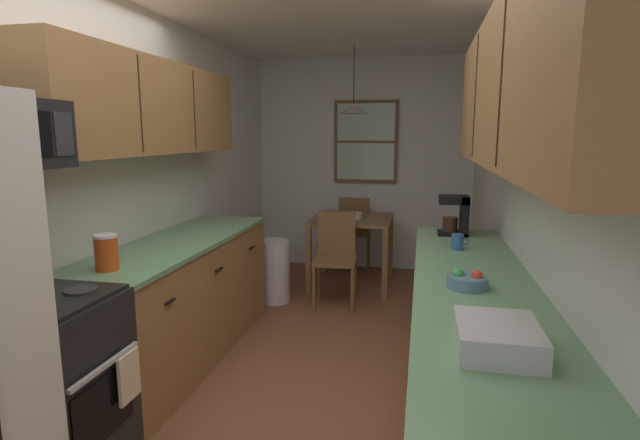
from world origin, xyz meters
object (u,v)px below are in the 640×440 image
trash_bin (274,271)px  table_serving_bowl (353,216)px  dining_chair_near (336,254)px  coffee_maker (457,214)px  dining_chair_far (354,229)px  fruit_bowl (467,280)px  mug_by_coffeemaker (458,242)px  dish_rack (497,338)px  storage_canister (106,252)px  dining_table (352,228)px  stove_range (43,390)px

trash_bin → table_serving_bowl: 1.07m
dining_chair_near → coffee_maker: coffee_maker is taller
dining_chair_far → fruit_bowl: (1.03, -3.46, 0.44)m
mug_by_coffeemaker → dish_rack: size_ratio=0.34×
trash_bin → storage_canister: bearing=-97.9°
dining_chair_near → dining_table: bearing=84.1°
dining_chair_far → coffee_maker: (1.06, -2.13, 0.56)m
coffee_maker → dining_chair_near: bearing=142.6°
trash_bin → dish_rack: size_ratio=1.82×
dining_table → fruit_bowl: size_ratio=4.47×
storage_canister → fruit_bowl: storage_canister is taller
fruit_bowl → table_serving_bowl: (-0.95, 2.74, -0.15)m
dining_chair_near → coffee_maker: 1.45m
coffee_maker → dish_rack: bearing=-89.8°
dining_chair_far → table_serving_bowl: dining_chair_far is taller
dining_chair_near → fruit_bowl: size_ratio=4.47×
trash_bin → dish_rack: bearing=-59.1°
dining_chair_near → fruit_bowl: bearing=-64.2°
trash_bin → stove_range: bearing=-96.2°
dining_table → dining_chair_near: (-0.07, -0.66, -0.14)m
dining_table → trash_bin: dining_table is taller
coffee_maker → dish_rack: coffee_maker is taller
coffee_maker → dish_rack: size_ratio=0.88×
stove_range → table_serving_bowl: stove_range is taller
trash_bin → mug_by_coffeemaker: size_ratio=5.40×
fruit_bowl → table_serving_bowl: 2.91m
dish_rack → fruit_bowl: bearing=93.0°
dining_chair_near → fruit_bowl: fruit_bowl is taller
coffee_maker → dining_table: bearing=124.1°
storage_canister → coffee_maker: coffee_maker is taller
stove_range → mug_by_coffeemaker: stove_range is taller
storage_canister → fruit_bowl: (1.95, 0.08, -0.06)m
dining_chair_far → fruit_bowl: 3.64m
trash_bin → fruit_bowl: size_ratio=3.08×
dining_chair_far → dish_rack: (1.07, -4.19, 0.45)m
stove_range → coffee_maker: (1.97, 1.96, 0.59)m
dish_rack → dining_chair_far: bearing=104.3°
dining_chair_near → table_serving_bowl: size_ratio=4.54×
dining_table → dish_rack: size_ratio=2.64×
stove_range → table_serving_bowl: 3.53m
stove_range → storage_canister: storage_canister is taller
storage_canister → fruit_bowl: 1.95m
dish_rack → trash_bin: bearing=120.9°
trash_bin → fruit_bowl: fruit_bowl is taller
stove_range → dining_table: (0.97, 3.43, 0.17)m
fruit_bowl → dining_table: bearing=109.0°
dining_chair_far → dish_rack: bearing=-75.7°
stove_range → dining_chair_far: (0.91, 4.09, 0.03)m
dining_chair_near → mug_by_coffeemaker: 1.74m
storage_canister → dining_chair_near: bearing=67.7°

